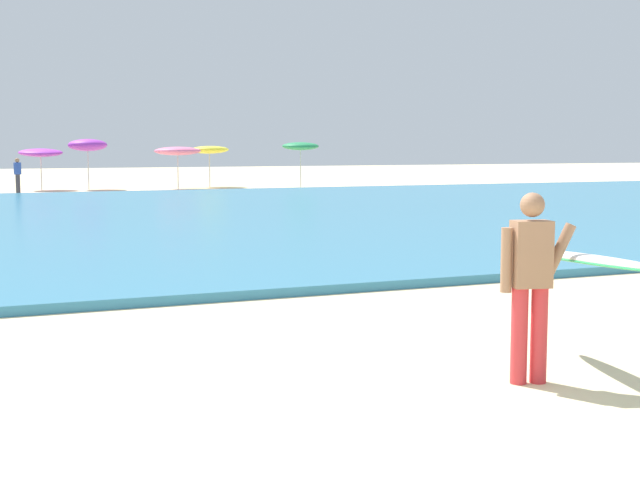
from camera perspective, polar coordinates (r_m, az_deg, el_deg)
ground_plane at (r=7.31m, az=0.37°, el=-10.95°), size 160.00×160.00×0.00m
sea at (r=25.79m, az=-16.55°, el=1.25°), size 120.00×28.00×0.14m
surfer_with_board at (r=8.22m, az=15.02°, el=-1.87°), size 1.24×2.91×1.73m
beach_umbrella_4 at (r=44.62m, az=-17.60°, el=5.40°), size 2.06×2.08×2.05m
beach_umbrella_5 at (r=44.70m, az=-14.77°, el=5.95°), size 1.88×1.89×2.49m
beach_umbrella_6 at (r=44.33m, az=-9.18°, el=5.69°), size 2.29×2.30×2.11m
beach_umbrella_7 at (r=46.08m, az=-7.16°, el=5.80°), size 2.00×2.02×2.16m
beach_umbrella_8 at (r=45.81m, az=-1.27°, el=6.07°), size 1.90×1.90×2.32m
beachgoer_near_row_mid at (r=42.39m, az=-18.94°, el=4.03°), size 0.32×0.20×1.58m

